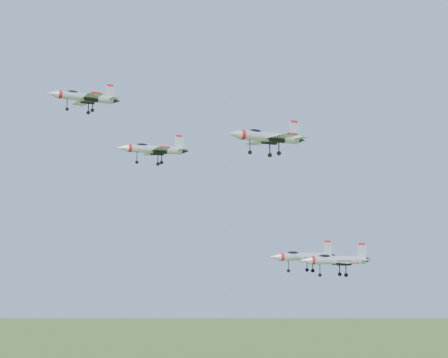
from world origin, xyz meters
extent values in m
cylinder|color=#AEB3BB|center=(-25.46, 15.68, 154.76)|extent=(9.99, 4.55, 1.45)
cone|color=#AEB3BB|center=(-31.17, 13.77, 154.76)|extent=(2.37, 2.01, 1.45)
cone|color=black|center=(-19.95, 17.51, 154.76)|extent=(1.87, 1.66, 1.23)
ellipsoid|color=black|center=(-27.79, 14.90, 155.31)|extent=(2.66, 1.77, 0.92)
cube|color=#AEB3BB|center=(-24.26, 12.78, 154.48)|extent=(3.99, 5.47, 0.16)
cube|color=#AEB3BB|center=(-26.23, 18.71, 154.48)|extent=(3.99, 5.47, 0.16)
cube|color=#AEB3BB|center=(-21.11, 17.12, 156.27)|extent=(1.63, 0.66, 2.34)
cube|color=red|center=(-21.11, 17.12, 157.49)|extent=(1.21, 0.54, 0.39)
cylinder|color=#AEB3BB|center=(-13.82, 3.21, 143.83)|extent=(9.06, 2.89, 1.30)
cone|color=#AEB3BB|center=(-19.12, 2.24, 143.83)|extent=(2.00, 1.60, 1.30)
cone|color=black|center=(-8.71, 4.14, 143.83)|extent=(1.57, 1.34, 1.10)
ellipsoid|color=black|center=(-15.98, 2.82, 144.32)|extent=(2.33, 1.31, 0.82)
cube|color=#AEB3BB|center=(-13.12, 0.50, 143.58)|extent=(3.05, 4.73, 0.14)
cube|color=#AEB3BB|center=(-14.12, 5.99, 143.58)|extent=(3.05, 4.73, 0.14)
cube|color=#AEB3BB|center=(-9.79, 3.95, 145.17)|extent=(1.49, 0.39, 2.09)
cube|color=red|center=(-9.79, 3.95, 146.27)|extent=(1.10, 0.33, 0.35)
cylinder|color=#AEB3BB|center=(-0.83, -20.21, 142.53)|extent=(8.74, 3.91, 1.27)
cone|color=#AEB3BB|center=(-5.84, -21.83, 142.53)|extent=(2.06, 1.75, 1.27)
cone|color=black|center=(4.00, -18.64, 142.53)|extent=(1.63, 1.45, 1.08)
ellipsoid|color=black|center=(-2.87, -20.87, 143.00)|extent=(2.32, 1.53, 0.80)
cube|color=#AEB3BB|center=(0.20, -22.75, 142.28)|extent=(3.46, 4.77, 0.14)
cube|color=#AEB3BB|center=(-1.48, -17.55, 142.28)|extent=(3.46, 4.77, 0.14)
cube|color=#AEB3BB|center=(2.98, -18.98, 143.84)|extent=(1.43, 0.56, 2.05)
cube|color=red|center=(2.98, -18.98, 144.92)|extent=(1.06, 0.46, 0.34)
cylinder|color=#AEB3BB|center=(12.50, 6.10, 126.22)|extent=(9.58, 2.46, 1.37)
cone|color=#AEB3BB|center=(6.85, 5.44, 126.22)|extent=(2.04, 1.58, 1.37)
cone|color=black|center=(17.95, 6.73, 126.22)|extent=(1.60, 1.33, 1.16)
ellipsoid|color=black|center=(10.20, 5.83, 126.74)|extent=(2.42, 1.25, 0.87)
cube|color=#AEB3BB|center=(13.05, 3.19, 125.96)|extent=(2.94, 4.89, 0.15)
cube|color=#AEB3BB|center=(12.37, 9.06, 125.96)|extent=(2.94, 4.89, 0.15)
cube|color=#AEB3BB|center=(16.80, 6.60, 127.64)|extent=(1.58, 0.31, 2.21)
cube|color=red|center=(16.80, 6.60, 128.80)|extent=(1.17, 0.28, 0.37)
cylinder|color=#AEB3BB|center=(11.32, -12.39, 126.29)|extent=(8.45, 1.83, 1.21)
cone|color=#AEB3BB|center=(6.30, -12.76, 126.29)|extent=(1.76, 1.33, 1.21)
cone|color=black|center=(16.15, -12.03, 126.29)|extent=(1.38, 1.12, 1.03)
ellipsoid|color=black|center=(9.27, -12.54, 126.74)|extent=(2.11, 1.02, 0.77)
cube|color=#AEB3BB|center=(11.70, -14.98, 126.05)|extent=(2.44, 4.25, 0.13)
cube|color=#AEB3BB|center=(11.31, -9.77, 126.05)|extent=(2.44, 4.25, 0.13)
cube|color=#AEB3BB|center=(15.13, -12.11, 127.54)|extent=(1.40, 0.21, 1.96)
cube|color=red|center=(15.13, -12.11, 128.57)|extent=(1.03, 0.21, 0.33)
camera|label=1|loc=(-21.56, -97.81, 129.55)|focal=50.00mm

